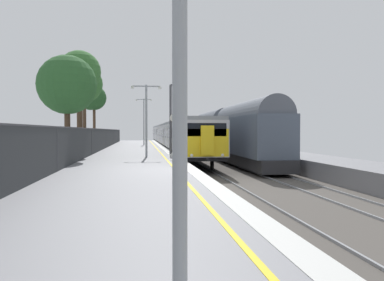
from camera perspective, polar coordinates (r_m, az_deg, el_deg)
name	(u,v)px	position (r m, az deg, el deg)	size (l,w,h in m)	color
ground	(241,183)	(18.06, 7.19, -6.09)	(17.40, 110.00, 1.21)	gray
commuter_train_at_platform	(170,134)	(55.08, -3.27, 0.90)	(2.83, 63.44, 3.81)	#B7B7BC
freight_train_adjacent_track	(227,132)	(36.67, 5.16, 1.29)	(2.60, 28.33, 4.88)	#232326
signal_gantry	(174,111)	(29.89, -2.63, 4.37)	(1.10, 0.24, 5.29)	#47474C
speed_limit_sign	(174,130)	(25.46, -2.61, 1.59)	(0.59, 0.08, 2.88)	#59595B
platform_lamp_mid	(146,114)	(26.29, -6.65, 3.89)	(2.00, 0.20, 4.81)	#93999E
platform_lamp_far	(144,118)	(48.99, -7.00, 3.30)	(2.00, 0.20, 5.73)	#93999E
platform_back_fence	(57,148)	(17.71, -19.04, -1.03)	(0.07, 99.00, 1.95)	#282B2D
background_tree_left	(79,74)	(30.53, -16.04, 9.20)	(3.15, 3.15, 7.68)	#473323
background_tree_centre	(93,99)	(48.10, -14.20, 5.85)	(2.95, 3.11, 7.12)	#473323
background_tree_right	(68,86)	(25.61, -17.52, 7.49)	(3.66, 3.66, 6.43)	#473323
background_tree_back	(83,85)	(35.85, -15.53, 7.72)	(3.19, 3.19, 7.44)	#473323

